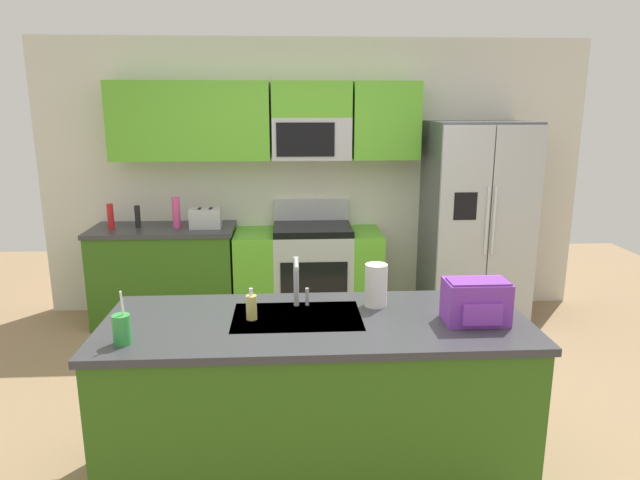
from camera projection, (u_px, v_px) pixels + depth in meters
ground_plane at (331, 416)px, 3.70m from camera, size 9.00×9.00×0.00m
kitchen_wall_unit at (300, 161)px, 5.37m from camera, size 5.20×0.43×2.60m
back_counter at (166, 274)px, 5.26m from camera, size 1.30×0.63×0.90m
range_oven at (309, 273)px, 5.34m from camera, size 1.36×0.61×1.10m
refrigerator at (475, 222)px, 5.24m from camera, size 0.90×0.76×1.85m
island_counter at (316, 397)px, 3.05m from camera, size 2.22×0.86×0.90m
toaster at (206, 218)px, 5.11m from camera, size 0.28×0.16×0.18m
pepper_mill at (138, 217)px, 5.12m from camera, size 0.05×0.05×0.20m
bottle_red at (111, 217)px, 5.06m from camera, size 0.06×0.06×0.23m
bottle_pink at (176, 212)px, 5.11m from camera, size 0.07×0.07×0.28m
sink_faucet at (297, 278)px, 3.09m from camera, size 0.09×0.21×0.28m
drink_cup_green at (122, 329)px, 2.63m from camera, size 0.08×0.08×0.26m
soap_dispenser at (251, 307)px, 2.93m from camera, size 0.06×0.06×0.17m
paper_towel_roll at (376, 285)px, 3.12m from camera, size 0.12×0.12×0.24m
backpack at (476, 301)px, 2.88m from camera, size 0.32×0.22×0.23m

